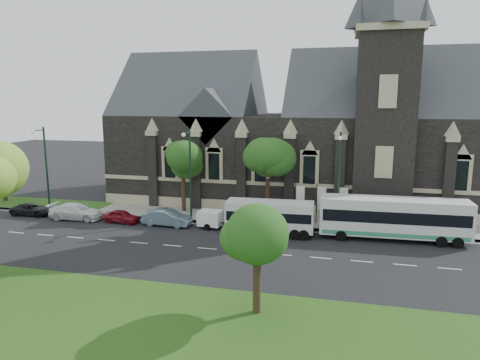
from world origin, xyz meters
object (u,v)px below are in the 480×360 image
(car_far_black, at_px, (33,209))
(car_far_red, at_px, (122,216))
(banner_flag_right, at_px, (341,202))
(tree_park_east, at_px, (261,233))
(tree_walk_left, at_px, (185,158))
(street_lamp_mid, at_px, (190,170))
(box_trailer, at_px, (210,218))
(car_far_white, at_px, (76,212))
(banner_flag_left, at_px, (298,199))
(tour_coach, at_px, (393,218))
(sedan, at_px, (167,218))
(shuttle_bus, at_px, (270,215))
(street_lamp_near, at_px, (339,176))
(tree_walk_far, at_px, (4,162))
(banner_flag_center, at_px, (320,200))
(street_lamp_far, at_px, (45,164))
(tree_walk_right, at_px, (270,160))

(car_far_black, bearing_deg, car_far_red, -96.52)
(banner_flag_right, bearing_deg, tree_park_east, -102.65)
(tree_park_east, distance_m, banner_flag_right, 18.91)
(tree_park_east, distance_m, tree_walk_left, 23.36)
(tree_walk_left, height_order, street_lamp_mid, street_lamp_mid)
(box_trailer, height_order, car_far_white, box_trailer)
(banner_flag_left, bearing_deg, banner_flag_right, 0.00)
(banner_flag_right, distance_m, car_far_red, 21.09)
(banner_flag_left, height_order, tour_coach, banner_flag_left)
(sedan, height_order, car_far_black, sedan)
(tour_coach, height_order, car_far_white, tour_coach)
(tree_park_east, relative_size, street_lamp_mid, 0.70)
(tree_walk_left, relative_size, sedan, 1.63)
(car_far_black, bearing_deg, shuttle_bus, -95.63)
(tree_park_east, relative_size, tour_coach, 0.51)
(street_lamp_near, distance_m, car_far_white, 25.83)
(car_far_white, bearing_deg, tree_walk_far, 64.94)
(tree_park_east, relative_size, tree_walk_far, 1.00)
(banner_flag_center, distance_m, car_far_black, 29.30)
(banner_flag_right, height_order, tour_coach, banner_flag_right)
(banner_flag_right, xyz_separation_m, car_far_black, (-31.06, -3.34, -1.78))
(tree_walk_left, distance_m, street_lamp_near, 16.22)
(tour_coach, height_order, box_trailer, tour_coach)
(box_trailer, xyz_separation_m, sedan, (-4.22, -0.27, -0.15))
(street_lamp_mid, distance_m, street_lamp_far, 16.00)
(street_lamp_near, bearing_deg, box_trailer, -172.52)
(banner_flag_center, height_order, tour_coach, banner_flag_center)
(tree_park_east, xyz_separation_m, tree_walk_left, (-11.97, 20.03, 1.12))
(tree_walk_right, height_order, car_far_black, tree_walk_right)
(box_trailer, bearing_deg, street_lamp_near, 11.92)
(tree_walk_right, bearing_deg, street_lamp_near, -28.06)
(tree_park_east, relative_size, shuttle_bus, 0.81)
(car_far_black, bearing_deg, street_lamp_mid, -89.21)
(banner_flag_left, xyz_separation_m, shuttle_bus, (-2.06, -4.01, -0.68))
(car_far_black, bearing_deg, tour_coach, -93.62)
(banner_flag_left, bearing_deg, box_trailer, -156.28)
(street_lamp_near, distance_m, car_far_red, 20.96)
(tour_coach, distance_m, car_far_red, 25.08)
(tour_coach, xyz_separation_m, car_far_red, (-25.03, -0.74, -1.31))
(tree_walk_right, bearing_deg, tour_coach, -22.57)
(tree_park_east, xyz_separation_m, car_far_black, (-26.95, 14.98, -4.01))
(banner_flag_center, bearing_deg, tree_park_east, -96.57)
(tree_park_east, distance_m, banner_flag_center, 18.58)
(tree_walk_far, xyz_separation_m, car_far_black, (7.05, -4.52, -4.01))
(street_lamp_mid, relative_size, car_far_red, 2.46)
(street_lamp_near, xyz_separation_m, box_trailer, (-11.48, -1.51, -4.19))
(banner_flag_left, relative_size, car_far_white, 0.74)
(banner_flag_right, height_order, car_far_red, banner_flag_right)
(banner_flag_center, xyz_separation_m, banner_flag_right, (2.00, 0.00, 0.00))
(tree_walk_far, distance_m, banner_flag_center, 36.20)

